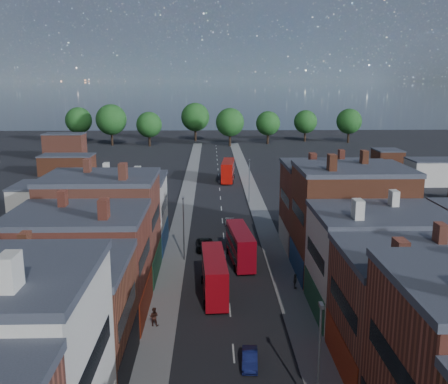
{
  "coord_description": "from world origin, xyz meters",
  "views": [
    {
      "loc": [
        -1.76,
        -29.17,
        21.91
      ],
      "look_at": [
        0.0,
        37.96,
        6.99
      ],
      "focal_mm": 40.0,
      "sensor_mm": 36.0,
      "label": 1
    }
  ],
  "objects": [
    {
      "name": "pavement_west",
      "position": [
        -6.5,
        50.0,
        0.06
      ],
      "size": [
        3.0,
        200.0,
        0.12
      ],
      "primitive_type": "cube",
      "color": "gray",
      "rests_on": "ground"
    },
    {
      "name": "terrace_west",
      "position": [
        -14.0,
        0.0,
        6.1
      ],
      "size": [
        12.0,
        80.0,
        12.21
      ],
      "primitive_type": "cube",
      "color": "brown",
      "rests_on": "ground"
    },
    {
      "name": "ped_1",
      "position": [
        -7.05,
        12.79,
        1.0
      ],
      "size": [
        0.92,
        0.61,
        1.76
      ],
      "primitive_type": "imported",
      "rotation": [
        0.0,
        0.0,
        2.97
      ],
      "color": "#47251C",
      "rests_on": "pavement_west"
    },
    {
      "name": "lamp_post_3",
      "position": [
        5.2,
        60.0,
        4.7
      ],
      "size": [
        0.25,
        0.7,
        8.12
      ],
      "color": "slate",
      "rests_on": "ground"
    },
    {
      "name": "lamp_post_2",
      "position": [
        -5.2,
        30.0,
        4.7
      ],
      "size": [
        0.25,
        0.7,
        8.12
      ],
      "color": "slate",
      "rests_on": "ground"
    },
    {
      "name": "car_2",
      "position": [
        -2.68,
        34.02,
        0.67
      ],
      "size": [
        2.41,
        4.88,
        1.33
      ],
      "primitive_type": "imported",
      "rotation": [
        0.0,
        0.0,
        0.04
      ],
      "color": "black",
      "rests_on": "ground"
    },
    {
      "name": "bus_1",
      "position": [
        1.78,
        29.2,
        2.27
      ],
      "size": [
        3.18,
        9.93,
        4.21
      ],
      "rotation": [
        0.0,
        0.0,
        0.1
      ],
      "color": "#A80918",
      "rests_on": "ground"
    },
    {
      "name": "bus_2",
      "position": [
        2.01,
        80.62,
        2.48
      ],
      "size": [
        3.38,
        10.83,
        4.6
      ],
      "rotation": [
        0.0,
        0.0,
        -0.09
      ],
      "color": "#A20D07",
      "rests_on": "ground"
    },
    {
      "name": "ped_3",
      "position": [
        7.19,
        20.77,
        0.94
      ],
      "size": [
        0.64,
        1.03,
        1.64
      ],
      "primitive_type": "imported",
      "rotation": [
        0.0,
        0.0,
        1.35
      ],
      "color": "#4F4C44",
      "rests_on": "pavement_east"
    },
    {
      "name": "car_3",
      "position": [
        1.2,
        44.31,
        0.54
      ],
      "size": [
        1.81,
        3.85,
        1.09
      ],
      "primitive_type": "imported",
      "rotation": [
        0.0,
        0.0,
        0.08
      ],
      "color": "silver",
      "rests_on": "ground"
    },
    {
      "name": "bus_0",
      "position": [
        -1.5,
        19.55,
        2.3
      ],
      "size": [
        2.89,
        9.98,
        4.26
      ],
      "rotation": [
        0.0,
        0.0,
        0.05
      ],
      "color": "#B90A14",
      "rests_on": "ground"
    },
    {
      "name": "lamp_post_1",
      "position": [
        5.2,
        0.0,
        4.7
      ],
      "size": [
        0.25,
        0.7,
        8.12
      ],
      "color": "slate",
      "rests_on": "ground"
    },
    {
      "name": "pavement_east",
      "position": [
        6.5,
        50.0,
        0.06
      ],
      "size": [
        3.0,
        200.0,
        0.12
      ],
      "primitive_type": "cube",
      "color": "gray",
      "rests_on": "ground"
    },
    {
      "name": "car_1",
      "position": [
        1.2,
        6.2,
        0.57
      ],
      "size": [
        1.45,
        3.55,
        1.14
      ],
      "primitive_type": "imported",
      "rotation": [
        0.0,
        0.0,
        -0.07
      ],
      "color": "navy",
      "rests_on": "ground"
    }
  ]
}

